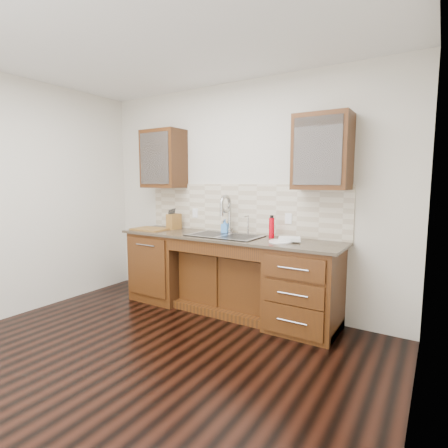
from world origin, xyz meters
The scene contains 26 objects.
ground centered at (0.00, 0.00, -0.05)m, with size 4.00×3.50×0.10m, color black.
ceiling centered at (0.00, 0.00, 2.75)m, with size 4.00×3.50×0.10m, color white.
wall_back centered at (0.00, 1.80, 1.35)m, with size 4.00×0.10×2.70m, color beige.
wall_right centered at (2.05, 0.00, 1.35)m, with size 0.10×3.50×2.70m, color beige.
base_cabinet_left centered at (-0.95, 1.44, 0.44)m, with size 0.70×0.62×0.88m, color #593014.
base_cabinet_center centered at (0.00, 1.53, 0.35)m, with size 1.20×0.44×0.70m, color #593014.
base_cabinet_right centered at (0.95, 1.44, 0.44)m, with size 0.70×0.62×0.88m, color #593014.
countertop centered at (0.00, 1.43, 0.90)m, with size 2.70×0.65×0.03m, color #84705B.
backsplash centered at (0.00, 1.74, 1.21)m, with size 2.70×0.02×0.59m, color beige.
sink centered at (0.00, 1.41, 0.83)m, with size 0.84×0.46×0.19m, color #9E9EA5.
faucet centered at (-0.07, 1.64, 1.11)m, with size 0.04×0.04×0.40m, color #999993.
filter_tap centered at (0.18, 1.65, 1.03)m, with size 0.02×0.02×0.24m, color #999993.
upper_cabinet_left centered at (-1.05, 1.58, 1.83)m, with size 0.55×0.34×0.75m, color #593014.
upper_cabinet_right centered at (1.05, 1.58, 1.83)m, with size 0.55×0.34×0.75m, color #593014.
outlet_left centered at (-0.65, 1.73, 1.12)m, with size 0.08×0.01×0.12m, color white.
outlet_right centered at (0.65, 1.73, 1.12)m, with size 0.08×0.01×0.12m, color white.
soap_bottle centered at (-0.10, 1.59, 1.00)m, with size 0.08×0.08×0.17m, color #478EE0.
water_bottle centered at (0.51, 1.57, 1.02)m, with size 0.06×0.06×0.22m, color #C6000E.
plate centered at (0.71, 1.38, 0.92)m, with size 0.25×0.25×0.01m, color white.
dish_towel centered at (0.78, 1.42, 0.94)m, with size 0.22×0.16×0.04m, color white.
knife_block centered at (-0.87, 1.55, 1.01)m, with size 0.11×0.18×0.20m, color brown.
cutting_board centered at (-1.09, 1.34, 0.92)m, with size 0.45×0.31×0.02m, color brown.
cup_left_a centered at (-1.21, 1.58, 1.77)m, with size 0.11×0.11×0.09m, color silver.
cup_left_b centered at (-0.94, 1.58, 1.77)m, with size 0.10×0.10×0.10m, color white.
cup_right_a centered at (0.95, 1.58, 1.77)m, with size 0.12×0.12×0.09m, color white.
cup_right_b centered at (1.16, 1.58, 1.78)m, with size 0.11×0.11×0.10m, color white.
Camera 1 is at (2.09, -1.96, 1.54)m, focal length 28.00 mm.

